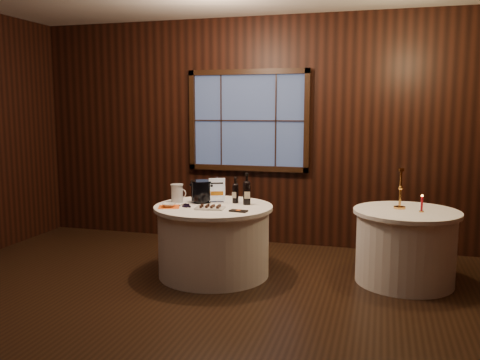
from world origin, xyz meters
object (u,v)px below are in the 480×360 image
(ice_bucket, at_px, (201,191))
(chocolate_box, at_px, (238,211))
(port_bottle_left, at_px, (235,192))
(port_bottle_right, at_px, (247,191))
(grape_bunch, at_px, (187,205))
(side_table, at_px, (405,246))
(glass_pitcher, at_px, (177,193))
(chocolate_plate, at_px, (210,207))
(sign_stand, at_px, (217,194))
(brass_candlestick, at_px, (400,194))
(red_candle, at_px, (422,205))
(cracker_bowl, at_px, (169,205))
(main_table, at_px, (214,240))

(ice_bucket, distance_m, chocolate_box, 0.66)
(port_bottle_left, distance_m, port_bottle_right, 0.16)
(port_bottle_left, height_order, grape_bunch, port_bottle_left)
(side_table, xyz_separation_m, chocolate_box, (-1.65, -0.54, 0.39))
(port_bottle_right, relative_size, glass_pitcher, 1.69)
(glass_pitcher, bearing_deg, chocolate_plate, -20.31)
(sign_stand, height_order, port_bottle_right, port_bottle_right)
(chocolate_plate, xyz_separation_m, chocolate_box, (0.33, -0.06, -0.01))
(chocolate_plate, height_order, brass_candlestick, brass_candlestick)
(chocolate_box, bearing_deg, red_candle, 22.02)
(sign_stand, xyz_separation_m, ice_bucket, (-0.17, -0.02, 0.03))
(chocolate_plate, relative_size, brass_candlestick, 0.73)
(sign_stand, distance_m, port_bottle_left, 0.21)
(port_bottle_left, distance_m, glass_pitcher, 0.65)
(chocolate_box, relative_size, brass_candlestick, 0.42)
(side_table, relative_size, glass_pitcher, 5.28)
(glass_pitcher, relative_size, red_candle, 1.15)
(chocolate_box, height_order, cracker_bowl, cracker_bowl)
(side_table, bearing_deg, sign_stand, -175.86)
(port_bottle_right, distance_m, brass_candlestick, 1.61)
(sign_stand, height_order, ice_bucket, sign_stand)
(sign_stand, relative_size, chocolate_box, 1.61)
(ice_bucket, height_order, cracker_bowl, ice_bucket)
(brass_candlestick, bearing_deg, port_bottle_right, -172.26)
(port_bottle_left, relative_size, ice_bucket, 1.18)
(sign_stand, height_order, chocolate_box, sign_stand)
(sign_stand, height_order, chocolate_plate, sign_stand)
(grape_bunch, bearing_deg, side_table, 11.53)
(side_table, height_order, sign_stand, sign_stand)
(sign_stand, relative_size, brass_candlestick, 0.67)
(port_bottle_left, xyz_separation_m, glass_pitcher, (-0.64, -0.14, -0.02))
(port_bottle_right, relative_size, cracker_bowl, 2.38)
(port_bottle_left, xyz_separation_m, cracker_bowl, (-0.61, -0.42, -0.10))
(glass_pitcher, bearing_deg, red_candle, 11.93)
(chocolate_plate, distance_m, grape_bunch, 0.27)
(chocolate_plate, bearing_deg, red_candle, 11.35)
(main_table, xyz_separation_m, red_candle, (2.14, 0.24, 0.45))
(sign_stand, distance_m, cracker_bowl, 0.56)
(cracker_bowl, relative_size, red_candle, 0.81)
(chocolate_plate, distance_m, glass_pitcher, 0.55)
(glass_pitcher, distance_m, cracker_bowl, 0.29)
(main_table, relative_size, glass_pitcher, 6.26)
(grape_bunch, relative_size, brass_candlestick, 0.39)
(chocolate_plate, bearing_deg, cracker_bowl, -176.93)
(grape_bunch, xyz_separation_m, glass_pitcher, (-0.21, 0.23, 0.08))
(port_bottle_left, distance_m, grape_bunch, 0.58)
(chocolate_box, distance_m, red_candle, 1.85)
(glass_pitcher, bearing_deg, main_table, -1.29)
(cracker_bowl, xyz_separation_m, brass_candlestick, (2.36, 0.58, 0.13))
(cracker_bowl, relative_size, brass_candlestick, 0.34)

